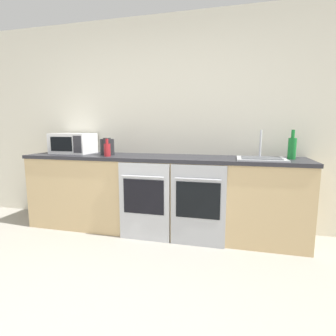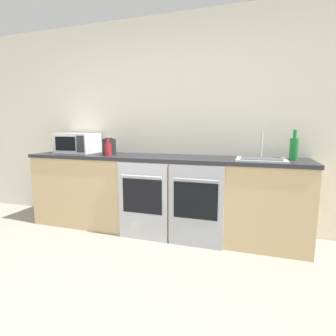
% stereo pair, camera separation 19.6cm
% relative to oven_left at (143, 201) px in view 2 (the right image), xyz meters
% --- Properties ---
extents(wall_back, '(10.00, 0.06, 2.60)m').
position_rel_oven_left_xyz_m(wall_back, '(0.09, 0.65, 0.86)').
color(wall_back, silver).
rests_on(wall_back, ground_plane).
extents(counter_back, '(3.29, 0.62, 0.92)m').
position_rel_oven_left_xyz_m(counter_back, '(0.09, 0.32, 0.02)').
color(counter_back, tan).
rests_on(counter_back, ground_plane).
extents(oven_left, '(0.57, 0.06, 0.87)m').
position_rel_oven_left_xyz_m(oven_left, '(0.00, 0.00, 0.00)').
color(oven_left, '#B7BABF').
rests_on(oven_left, ground_plane).
extents(oven_right, '(0.57, 0.06, 0.87)m').
position_rel_oven_left_xyz_m(oven_right, '(0.59, 0.00, 0.00)').
color(oven_right, '#A8AAAF').
rests_on(oven_right, ground_plane).
extents(microwave, '(0.50, 0.38, 0.26)m').
position_rel_oven_left_xyz_m(microwave, '(-1.10, 0.39, 0.60)').
color(microwave, silver).
rests_on(microwave, counter_back).
extents(bottle_green, '(0.08, 0.08, 0.31)m').
position_rel_oven_left_xyz_m(bottle_green, '(1.53, 0.37, 0.60)').
color(bottle_green, '#19722D').
rests_on(bottle_green, counter_back).
extents(bottle_red, '(0.08, 0.08, 0.21)m').
position_rel_oven_left_xyz_m(bottle_red, '(-0.49, 0.14, 0.55)').
color(bottle_red, maroon).
rests_on(bottle_red, counter_back).
extents(kettle, '(0.17, 0.17, 0.21)m').
position_rel_oven_left_xyz_m(kettle, '(-0.58, 0.30, 0.57)').
color(kettle, '#232326').
rests_on(kettle, counter_back).
extents(sink, '(0.50, 0.41, 0.31)m').
position_rel_oven_left_xyz_m(sink, '(1.22, 0.26, 0.49)').
color(sink, '#B7BABF').
rests_on(sink, counter_back).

